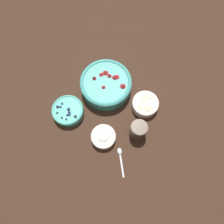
# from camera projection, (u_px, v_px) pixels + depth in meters

# --- Properties ---
(ground_plane) EXTENTS (4.00, 4.00, 0.00)m
(ground_plane) POSITION_uv_depth(u_px,v_px,m) (107.00, 114.00, 1.10)
(ground_plane) COLOR #382319
(bowl_strawberries) EXTENTS (0.26, 0.26, 0.10)m
(bowl_strawberries) POSITION_uv_depth(u_px,v_px,m) (106.00, 84.00, 1.10)
(bowl_strawberries) COLOR teal
(bowl_strawberries) RESTS_ON ground_plane
(bowl_blueberries) EXTENTS (0.15, 0.15, 0.06)m
(bowl_blueberries) POSITION_uv_depth(u_px,v_px,m) (68.00, 111.00, 1.08)
(bowl_blueberries) COLOR #47AD9E
(bowl_blueberries) RESTS_ON ground_plane
(bowl_bananas) EXTENTS (0.13, 0.13, 0.05)m
(bowl_bananas) POSITION_uv_depth(u_px,v_px,m) (145.00, 104.00, 1.09)
(bowl_bananas) COLOR silver
(bowl_bananas) RESTS_ON ground_plane
(bowl_cream) EXTENTS (0.12, 0.12, 0.05)m
(bowl_cream) POSITION_uv_depth(u_px,v_px,m) (103.00, 137.00, 1.04)
(bowl_cream) COLOR silver
(bowl_cream) RESTS_ON ground_plane
(jar_chocolate) EXTENTS (0.08, 0.08, 0.10)m
(jar_chocolate) POSITION_uv_depth(u_px,v_px,m) (138.00, 130.00, 1.03)
(jar_chocolate) COLOR brown
(jar_chocolate) RESTS_ON ground_plane
(spoon) EXTENTS (0.09, 0.12, 0.01)m
(spoon) POSITION_uv_depth(u_px,v_px,m) (120.00, 157.00, 1.04)
(spoon) COLOR silver
(spoon) RESTS_ON ground_plane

